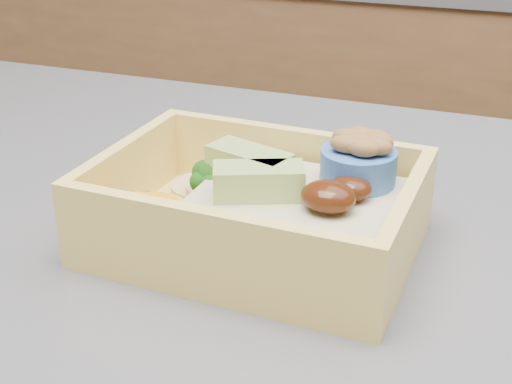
% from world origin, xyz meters
% --- Properties ---
extents(bento_box, '(0.18, 0.13, 0.07)m').
position_xyz_m(bento_box, '(-0.17, 0.04, 0.94)').
color(bento_box, '#FBD667').
rests_on(bento_box, island).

